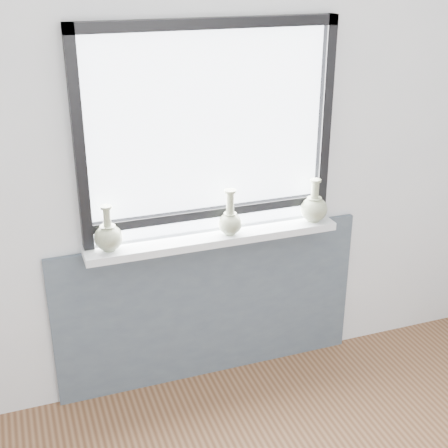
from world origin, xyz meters
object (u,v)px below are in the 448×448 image
object	(u,v)px
windowsill	(213,237)
vase_b	(230,221)
vase_c	(314,207)
vase_a	(108,236)

from	to	relation	value
windowsill	vase_b	size ratio (longest dim) A/B	5.54
vase_c	vase_a	bearing A→B (deg)	179.54
vase_a	vase_c	xyz separation A→B (m)	(1.09, -0.01, 0.00)
windowsill	vase_c	size ratio (longest dim) A/B	5.65
vase_a	vase_c	world-z (taller)	vase_c
vase_b	vase_c	xyz separation A→B (m)	(0.48, 0.01, 0.00)
vase_a	vase_c	distance (m)	1.09
vase_a	vase_c	size ratio (longest dim) A/B	0.98
windowsill	vase_b	xyz separation A→B (m)	(0.08, -0.03, 0.09)
windowsill	vase_b	distance (m)	0.13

